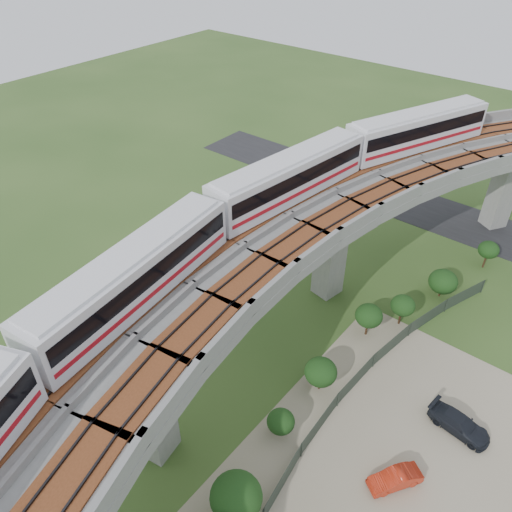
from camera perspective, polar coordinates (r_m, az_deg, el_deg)
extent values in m
plane|color=#345321|center=(41.40, -0.95, -10.82)|extent=(160.00, 160.00, 0.00)
cube|color=gray|center=(36.35, 15.46, -22.59)|extent=(18.00, 26.00, 0.04)
cube|color=#232326|center=(62.36, 17.07, 5.71)|extent=(60.00, 8.00, 0.03)
cube|color=#99968E|center=(59.92, 26.36, 6.66)|extent=(2.86, 2.93, 8.40)
cube|color=#99968E|center=(44.66, 8.49, 0.13)|extent=(2.35, 2.51, 8.40)
cube|color=#99968E|center=(42.00, 9.07, 5.39)|extent=(7.31, 3.58, 1.20)
cube|color=#99968E|center=(33.29, -11.81, -16.75)|extent=(2.35, 2.51, 8.40)
cube|color=#99968E|center=(29.63, -12.97, -11.19)|extent=(7.31, 3.58, 1.20)
cube|color=gray|center=(53.38, 23.44, 11.07)|extent=(16.42, 20.91, 0.80)
cube|color=gray|center=(55.73, 20.60, 13.82)|extent=(8.66, 17.08, 1.00)
cube|color=gray|center=(50.58, 27.02, 9.83)|extent=(8.66, 17.08, 1.00)
cube|color=brown|center=(54.55, 21.97, 12.51)|extent=(10.68, 18.08, 0.12)
cube|color=black|center=(54.51, 22.00, 12.63)|extent=(9.69, 17.59, 0.12)
cube|color=brown|center=(51.92, 25.23, 10.46)|extent=(10.68, 18.08, 0.12)
cube|color=black|center=(51.87, 25.26, 10.58)|extent=(9.69, 17.59, 0.12)
cube|color=gray|center=(40.61, 7.99, 5.97)|extent=(11.77, 20.03, 0.80)
cube|color=gray|center=(42.65, 3.71, 9.24)|extent=(3.22, 18.71, 1.00)
cube|color=gray|center=(38.00, 12.98, 4.59)|extent=(3.22, 18.71, 1.00)
cube|color=brown|center=(41.61, 5.76, 7.69)|extent=(5.44, 19.05, 0.12)
cube|color=black|center=(41.55, 5.77, 7.83)|extent=(4.35, 18.88, 0.12)
cube|color=brown|center=(39.23, 10.46, 5.29)|extent=(5.44, 19.05, 0.12)
cube|color=black|center=(39.17, 10.48, 5.44)|extent=(4.35, 18.88, 0.12)
cube|color=gray|center=(29.55, -11.60, -8.31)|extent=(11.77, 20.03, 0.80)
cube|color=gray|center=(31.42, -17.82, -4.11)|extent=(3.22, 18.71, 1.00)
cube|color=gray|center=(26.89, -4.69, -10.38)|extent=(3.22, 18.71, 1.00)
cube|color=brown|center=(30.44, -14.89, -6.10)|extent=(5.44, 19.05, 0.12)
cube|color=black|center=(30.36, -14.93, -5.94)|extent=(4.35, 18.88, 0.12)
cube|color=brown|center=(28.14, -8.24, -9.34)|extent=(5.44, 19.05, 0.12)
cube|color=black|center=(28.05, -8.26, -9.17)|extent=(4.35, 18.88, 0.12)
cube|color=silver|center=(29.94, -13.79, -2.22)|extent=(4.66, 15.23, 3.20)
cube|color=silver|center=(28.93, -14.27, 0.40)|extent=(4.02, 14.41, 0.22)
cube|color=black|center=(29.67, -13.91, -1.54)|extent=(4.64, 14.64, 1.15)
cube|color=#B6121C|center=(30.41, -13.58, -3.32)|extent=(4.64, 14.64, 0.30)
cube|color=black|center=(30.86, -13.40, -4.33)|extent=(3.57, 12.89, 0.28)
cube|color=silver|center=(39.36, 3.81, 8.94)|extent=(4.45, 15.21, 3.20)
cube|color=silver|center=(38.59, 3.91, 11.18)|extent=(3.83, 14.41, 0.22)
cube|color=black|center=(39.15, 3.84, 9.53)|extent=(4.44, 14.63, 1.15)
cube|color=#B6121C|center=(39.71, 3.77, 7.99)|extent=(4.44, 14.63, 0.30)
cube|color=black|center=(40.06, 3.73, 7.10)|extent=(3.39, 12.89, 0.28)
cube|color=silver|center=(50.06, 17.96, 13.55)|extent=(7.93, 14.96, 3.20)
cube|color=silver|center=(49.46, 18.34, 15.34)|extent=(7.16, 14.07, 0.22)
cube|color=black|center=(49.90, 18.06, 14.02)|extent=(7.77, 14.43, 1.15)
cube|color=#B6121C|center=(50.34, 17.80, 12.77)|extent=(7.77, 14.43, 0.30)
cube|color=black|center=(50.61, 17.65, 12.04)|extent=(6.37, 12.58, 0.28)
cylinder|color=#2D382D|center=(50.67, 24.51, -3.18)|extent=(0.08, 0.08, 1.50)
cube|color=#2D382D|center=(48.95, 22.72, -4.17)|extent=(1.69, 4.77, 1.40)
cylinder|color=#2D382D|center=(47.25, 20.90, -5.30)|extent=(0.08, 0.08, 1.50)
cube|color=#2D382D|center=(45.58, 19.06, -6.59)|extent=(1.23, 4.91, 1.40)
cylinder|color=#2D382D|center=(43.94, 17.18, -8.06)|extent=(0.08, 0.08, 1.50)
cube|color=#2D382D|center=(42.33, 15.28, -9.70)|extent=(0.75, 4.99, 1.40)
cylinder|color=#2D382D|center=(40.78, 13.34, -11.55)|extent=(0.08, 0.08, 1.50)
cube|color=#2D382D|center=(39.28, 11.38, -13.61)|extent=(0.27, 5.04, 1.40)
cylinder|color=#2D382D|center=(37.86, 9.37, -15.90)|extent=(0.08, 0.08, 1.50)
cube|color=#2D382D|center=(36.51, 7.33, -18.43)|extent=(0.27, 5.04, 1.40)
cylinder|color=#2D382D|center=(35.26, 5.25, -21.21)|extent=(0.08, 0.08, 1.50)
cube|color=#2D382D|center=(34.11, 3.12, -24.25)|extent=(0.75, 4.99, 1.40)
cylinder|color=#382314|center=(54.06, 24.68, -0.51)|extent=(0.18, 0.18, 1.54)
ellipsoid|color=#123916|center=(53.32, 25.04, 0.66)|extent=(1.98, 1.98, 1.68)
cylinder|color=#382314|center=(48.99, 20.29, -3.87)|extent=(0.18, 0.18, 0.93)
ellipsoid|color=#123916|center=(48.24, 20.60, -2.75)|extent=(2.58, 2.58, 2.20)
cylinder|color=#382314|center=(44.81, 16.13, -6.75)|extent=(0.18, 0.18, 1.50)
ellipsoid|color=#123916|center=(43.91, 16.43, -5.44)|extent=(2.07, 2.07, 1.76)
cylinder|color=#382314|center=(43.20, 12.53, -8.04)|extent=(0.18, 0.18, 1.46)
ellipsoid|color=#123916|center=(42.23, 12.78, -6.68)|extent=(2.27, 2.27, 1.93)
cylinder|color=#382314|center=(38.80, 7.25, -14.25)|extent=(0.18, 0.18, 1.16)
ellipsoid|color=#123916|center=(37.79, 7.41, -13.00)|extent=(2.43, 2.43, 2.06)
cylinder|color=#382314|center=(36.31, 2.80, -19.31)|extent=(0.18, 0.18, 0.91)
ellipsoid|color=#123916|center=(35.46, 2.85, -18.37)|extent=(1.93, 1.93, 1.64)
cylinder|color=#382314|center=(33.30, -2.21, -27.08)|extent=(0.18, 0.18, 1.38)
ellipsoid|color=#123916|center=(31.85, -2.29, -25.80)|extent=(3.09, 3.09, 2.63)
imported|color=red|center=(35.38, 15.59, -23.31)|extent=(2.91, 3.58, 1.15)
imported|color=black|center=(38.95, 22.21, -17.33)|extent=(4.48, 2.24, 1.25)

